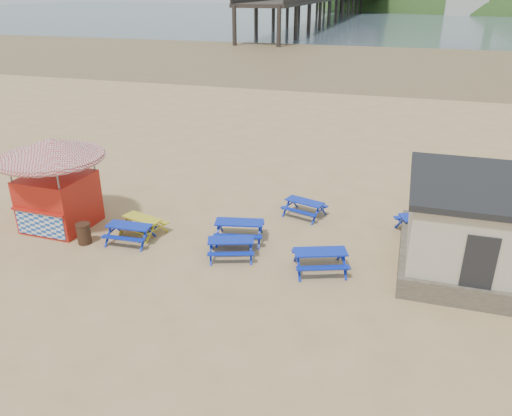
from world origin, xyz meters
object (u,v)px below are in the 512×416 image
(picnic_table_blue_a, at_px, (239,231))
(picnic_table_blue_b, at_px, (304,208))
(ice_cream_kiosk, at_px, (54,172))
(litter_bin, at_px, (84,233))
(picnic_table_yellow, at_px, (143,225))

(picnic_table_blue_a, xyz_separation_m, picnic_table_blue_b, (1.92, 2.86, -0.04))
(picnic_table_blue_a, distance_m, ice_cream_kiosk, 7.54)
(ice_cream_kiosk, bearing_deg, litter_bin, -28.97)
(litter_bin, bearing_deg, picnic_table_blue_b, 33.09)
(picnic_table_yellow, distance_m, litter_bin, 2.20)
(picnic_table_blue_b, bearing_deg, ice_cream_kiosk, -140.50)
(picnic_table_yellow, bearing_deg, picnic_table_blue_b, 47.25)
(picnic_table_blue_b, bearing_deg, picnic_table_yellow, -131.85)
(picnic_table_blue_b, xyz_separation_m, ice_cream_kiosk, (-9.16, -3.80, 1.96))
(picnic_table_blue_b, distance_m, picnic_table_yellow, 6.67)
(picnic_table_blue_a, xyz_separation_m, ice_cream_kiosk, (-7.24, -0.94, 1.92))
(picnic_table_blue_b, relative_size, ice_cream_kiosk, 0.45)
(picnic_table_blue_a, bearing_deg, picnic_table_blue_b, 44.14)
(litter_bin, bearing_deg, picnic_table_yellow, 38.90)
(picnic_table_blue_b, distance_m, litter_bin, 8.86)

